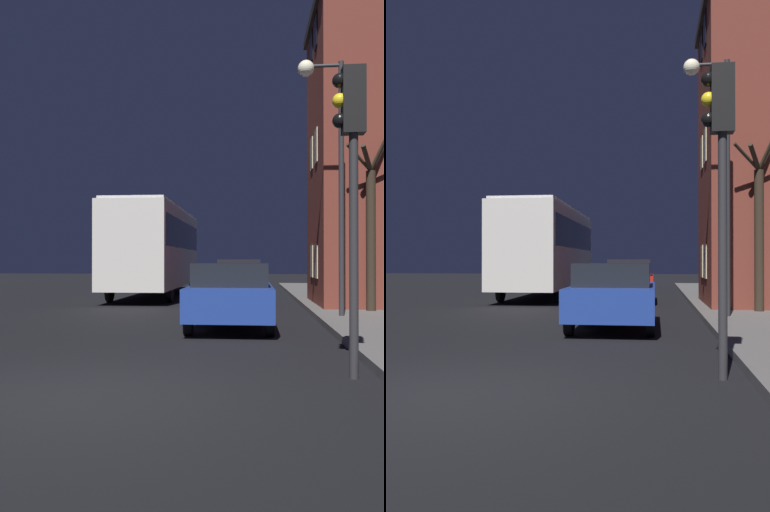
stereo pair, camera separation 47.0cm
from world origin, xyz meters
The scene contains 8 objects.
ground_plane centered at (0.00, 0.00, 0.00)m, with size 120.00×120.00×0.00m, color black.
brick_building centered at (6.11, 12.86, 5.05)m, with size 4.19×5.23×9.77m.
streetlamp centered at (4.03, 8.51, 4.68)m, with size 1.18×0.42×6.66m.
traffic_light centered at (3.38, 1.25, 3.00)m, with size 0.43×0.24×4.17m.
bare_tree centered at (5.45, 10.09, 2.66)m, with size 1.63×1.14×5.45m.
bus centered at (-2.15, 18.42, 2.27)m, with size 2.52×11.84×3.84m.
car_near_lane centered at (1.57, 6.70, 0.79)m, with size 1.88×4.24×1.51m.
car_mid_lane centered at (1.59, 14.97, 0.83)m, with size 1.75×3.80×1.62m.
Camera 1 is at (2.05, -6.54, 1.58)m, focal length 40.00 mm.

